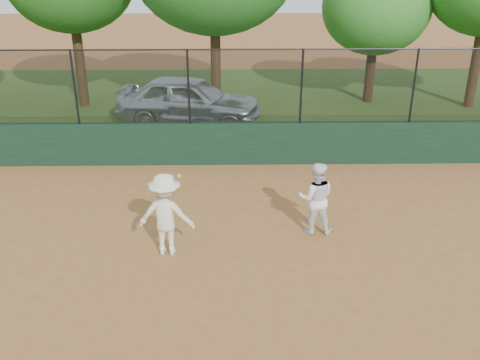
{
  "coord_description": "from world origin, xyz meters",
  "views": [
    {
      "loc": [
        0.63,
        -7.91,
        5.75
      ],
      "look_at": [
        0.8,
        2.2,
        1.2
      ],
      "focal_mm": 40.0,
      "sensor_mm": 36.0,
      "label": 1
    }
  ],
  "objects_px": {
    "player_main": "(166,215)",
    "player_second": "(316,198)",
    "tree_3": "(376,7)",
    "parked_car": "(189,101)"
  },
  "relations": [
    {
      "from": "player_main",
      "to": "tree_3",
      "type": "bearing_deg",
      "value": 58.92
    },
    {
      "from": "parked_car",
      "to": "tree_3",
      "type": "distance_m",
      "value": 7.74
    },
    {
      "from": "player_main",
      "to": "player_second",
      "type": "bearing_deg",
      "value": 14.59
    },
    {
      "from": "tree_3",
      "to": "parked_car",
      "type": "bearing_deg",
      "value": -158.01
    },
    {
      "from": "parked_car",
      "to": "tree_3",
      "type": "xyz_separation_m",
      "value": [
        6.73,
        2.72,
        2.7
      ]
    },
    {
      "from": "parked_car",
      "to": "player_second",
      "type": "xyz_separation_m",
      "value": [
        3.18,
        -7.45,
        -0.02
      ]
    },
    {
      "from": "tree_3",
      "to": "player_main",
      "type": "bearing_deg",
      "value": -121.08
    },
    {
      "from": "parked_car",
      "to": "player_second",
      "type": "distance_m",
      "value": 8.1
    },
    {
      "from": "player_main",
      "to": "tree_3",
      "type": "height_order",
      "value": "tree_3"
    },
    {
      "from": "parked_car",
      "to": "tree_3",
      "type": "bearing_deg",
      "value": -57.09
    }
  ]
}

